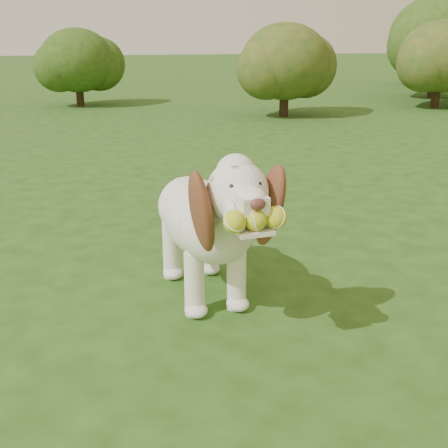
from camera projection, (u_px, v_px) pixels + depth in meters
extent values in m
plane|color=#224413|center=(192.00, 298.00, 3.05)|extent=(80.00, 80.00, 0.00)
ellipsoid|color=white|center=(201.00, 218.00, 3.01)|extent=(0.47, 0.78, 0.39)
ellipsoid|color=white|center=(217.00, 226.00, 2.75)|extent=(0.43, 0.43, 0.38)
ellipsoid|color=white|center=(188.00, 206.00, 3.25)|extent=(0.39, 0.39, 0.35)
cylinder|color=white|center=(226.00, 215.00, 2.58)|extent=(0.24, 0.33, 0.30)
sphere|color=white|center=(237.00, 192.00, 2.40)|extent=(0.30, 0.30, 0.27)
sphere|color=white|center=(236.00, 174.00, 2.40)|extent=(0.20, 0.20, 0.18)
cube|color=white|center=(250.00, 203.00, 2.27)|extent=(0.13, 0.17, 0.07)
ellipsoid|color=#592D28|center=(258.00, 204.00, 2.19)|extent=(0.07, 0.05, 0.05)
cube|color=white|center=(251.00, 229.00, 2.29)|extent=(0.17, 0.19, 0.02)
ellipsoid|color=brown|center=(201.00, 212.00, 2.39)|extent=(0.17, 0.27, 0.42)
ellipsoid|color=brown|center=(270.00, 205.00, 2.49)|extent=(0.17, 0.26, 0.42)
cylinder|color=white|center=(181.00, 192.00, 3.38)|extent=(0.09, 0.20, 0.15)
cylinder|color=white|center=(194.00, 284.00, 2.83)|extent=(0.11, 0.11, 0.34)
cylinder|color=white|center=(236.00, 278.00, 2.90)|extent=(0.11, 0.11, 0.34)
cylinder|color=white|center=(172.00, 250.00, 3.28)|extent=(0.11, 0.11, 0.34)
cylinder|color=white|center=(208.00, 245.00, 3.34)|extent=(0.11, 0.11, 0.34)
sphere|color=gold|center=(235.00, 222.00, 2.20)|extent=(0.10, 0.10, 0.09)
sphere|color=gold|center=(255.00, 219.00, 2.23)|extent=(0.10, 0.10, 0.09)
sphere|color=gold|center=(276.00, 217.00, 2.26)|extent=(0.10, 0.10, 0.09)
cylinder|color=#382314|center=(284.00, 102.00, 9.81)|extent=(0.16, 0.16, 0.51)
ellipsoid|color=#224515|center=(285.00, 62.00, 9.60)|extent=(1.52, 1.52, 1.29)
cylinder|color=#382314|center=(434.00, 81.00, 12.73)|extent=(0.22, 0.22, 0.72)
ellipsoid|color=#224515|center=(439.00, 37.00, 12.42)|extent=(2.15, 2.15, 1.83)
cylinder|color=#382314|center=(432.00, 72.00, 15.80)|extent=(0.23, 0.23, 0.74)
ellipsoid|color=#224515|center=(436.00, 35.00, 15.48)|extent=(2.23, 2.23, 1.89)
cylinder|color=#382314|center=(436.00, 94.00, 10.96)|extent=(0.16, 0.16, 0.53)
ellipsoid|color=#224515|center=(440.00, 57.00, 10.74)|extent=(1.58, 1.58, 1.35)
cylinder|color=#382314|center=(80.00, 94.00, 11.24)|extent=(0.15, 0.15, 0.48)
ellipsoid|color=#224515|center=(77.00, 60.00, 11.04)|extent=(1.45, 1.45, 1.23)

